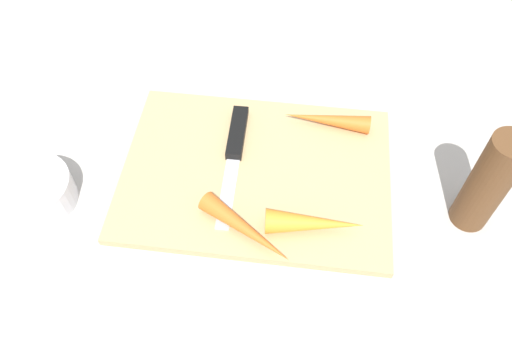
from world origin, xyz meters
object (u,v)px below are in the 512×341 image
cutting_board (256,173)px  pepper_grinder (488,183)px  carrot_longest (244,229)px  carrot_shortest (315,223)px  small_bowl (35,192)px  carrot_medium (327,120)px  knife (236,140)px

cutting_board → pepper_grinder: size_ratio=2.36×
carrot_longest → carrot_shortest: bearing=43.5°
cutting_board → carrot_longest: carrot_longest is taller
small_bowl → carrot_medium: bearing=24.6°
small_bowl → pepper_grinder: pepper_grinder is taller
carrot_shortest → carrot_longest: (-0.08, -0.02, -0.00)m
knife → small_bowl: size_ratio=2.03×
pepper_grinder → knife: bearing=166.4°
small_bowl → cutting_board: bearing=15.4°
knife → pepper_grinder: size_ratio=1.32×
carrot_shortest → pepper_grinder: size_ratio=0.79×
small_bowl → pepper_grinder: (0.56, 0.05, 0.05)m
cutting_board → knife: 0.06m
cutting_board → knife: bearing=126.9°
carrot_medium → pepper_grinder: pepper_grinder is taller
knife → pepper_grinder: 0.33m
cutting_board → carrot_medium: size_ratio=2.99×
carrot_shortest → cutting_board: bearing=130.9°
carrot_medium → pepper_grinder: 0.23m
cutting_board → pepper_grinder: bearing=-6.4°
cutting_board → small_bowl: (-0.28, -0.08, 0.02)m
cutting_board → carrot_medium: carrot_medium is taller
knife → carrot_longest: bearing=11.3°
knife → cutting_board: bearing=35.8°
cutting_board → pepper_grinder: 0.29m
knife → carrot_shortest: carrot_shortest is taller
knife → pepper_grinder: (0.31, -0.08, 0.06)m
carrot_longest → small_bowl: size_ratio=1.35×
cutting_board → small_bowl: bearing=-164.6°
carrot_shortest → carrot_medium: 0.17m
carrot_medium → pepper_grinder: bearing=149.5°
carrot_shortest → pepper_grinder: bearing=10.2°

